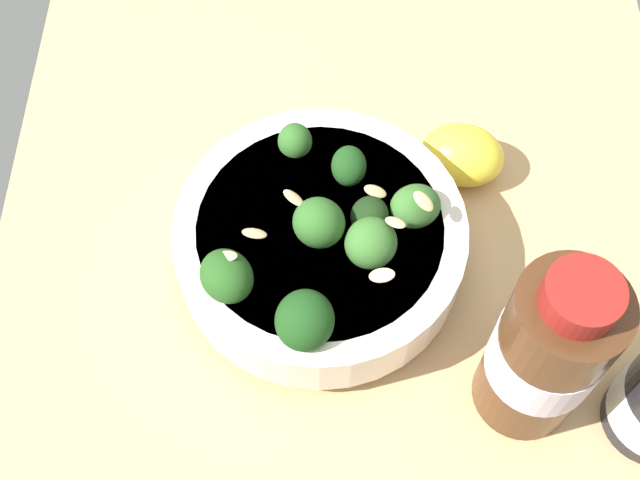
# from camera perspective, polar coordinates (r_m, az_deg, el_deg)

# --- Properties ---
(ground_plane) EXTENTS (0.56, 0.56, 0.04)m
(ground_plane) POSITION_cam_1_polar(r_m,az_deg,el_deg) (0.67, 1.81, -1.11)
(ground_plane) COLOR tan
(bowl_of_broccoli) EXTENTS (0.22, 0.22, 0.10)m
(bowl_of_broccoli) POSITION_cam_1_polar(r_m,az_deg,el_deg) (0.61, 0.03, -0.14)
(bowl_of_broccoli) COLOR silver
(bowl_of_broccoli) RESTS_ON ground_plane
(lemon_wedge) EXTENTS (0.08, 0.07, 0.05)m
(lemon_wedge) POSITION_cam_1_polar(r_m,az_deg,el_deg) (0.68, 9.82, 5.82)
(lemon_wedge) COLOR yellow
(lemon_wedge) RESTS_ON ground_plane
(bottle_tall) EXTENTS (0.07, 0.07, 0.17)m
(bottle_tall) POSITION_cam_1_polar(r_m,az_deg,el_deg) (0.55, 15.40, -7.47)
(bottle_tall) COLOR #472814
(bottle_tall) RESTS_ON ground_plane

